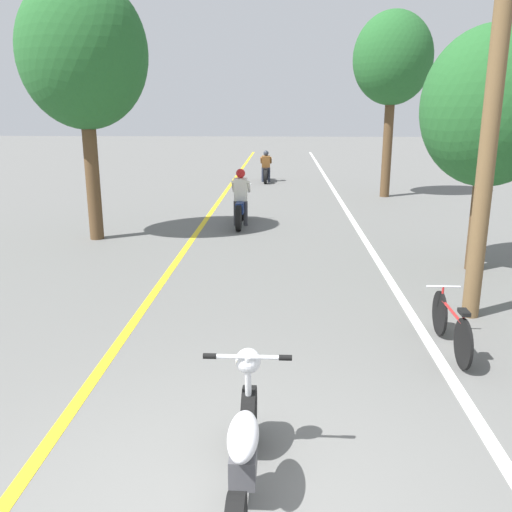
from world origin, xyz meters
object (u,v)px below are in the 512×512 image
object	(u,v)px
roadside_tree_right_far	(393,60)
bicycle_parked	(451,326)
motorcycle_rider_lead	(241,204)
roadside_tree_right_near	(490,109)
motorcycle_rider_far	(266,170)
utility_pole	(499,43)
roadside_tree_left	(83,55)
motorcycle_foreground	(244,450)

from	to	relation	value
roadside_tree_right_far	bicycle_parked	world-z (taller)	roadside_tree_right_far
motorcycle_rider_lead	roadside_tree_right_far	bearing A→B (deg)	47.59
roadside_tree_right_near	motorcycle_rider_far	xyz separation A→B (m)	(-4.38, 12.86, -2.47)
roadside_tree_right_near	utility_pole	bearing A→B (deg)	-109.38
roadside_tree_right_near	roadside_tree_right_far	bearing A→B (deg)	90.56
roadside_tree_left	motorcycle_rider_far	bearing A→B (deg)	71.15
roadside_tree_right_near	bicycle_parked	distance (m)	4.79
bicycle_parked	motorcycle_rider_far	bearing A→B (deg)	99.76
utility_pole	motorcycle_rider_lead	world-z (taller)	utility_pole
roadside_tree_right_far	bicycle_parked	xyz separation A→B (m)	(-1.44, -12.68, -4.21)
motorcycle_rider_far	bicycle_parked	xyz separation A→B (m)	(2.85, -16.56, -0.17)
roadside_tree_left	motorcycle_foreground	distance (m)	10.26
roadside_tree_right_near	motorcycle_foreground	size ratio (longest dim) A/B	2.21
roadside_tree_right_near	motorcycle_rider_lead	world-z (taller)	roadside_tree_right_near
roadside_tree_left	bicycle_parked	bearing A→B (deg)	-41.90
motorcycle_rider_lead	roadside_tree_right_near	bearing A→B (deg)	-39.16
motorcycle_rider_lead	motorcycle_rider_far	size ratio (longest dim) A/B	1.08
utility_pole	bicycle_parked	world-z (taller)	utility_pole
motorcycle_foreground	motorcycle_rider_far	distance (m)	19.38
motorcycle_foreground	motorcycle_rider_far	xyz separation A→B (m)	(-0.44, 19.37, 0.09)
roadside_tree_right_far	motorcycle_foreground	distance (m)	16.49
roadside_tree_right_near	motorcycle_rider_lead	xyz separation A→B (m)	(-4.76, 3.88, -2.41)
motorcycle_rider_lead	bicycle_parked	xyz separation A→B (m)	(3.23, -7.57, -0.23)
roadside_tree_left	roadside_tree_right_far	bearing A→B (deg)	40.71
motorcycle_foreground	bicycle_parked	world-z (taller)	motorcycle_foreground
utility_pole	roadside_tree_right_far	world-z (taller)	utility_pole
utility_pole	roadside_tree_left	distance (m)	8.54
utility_pole	roadside_tree_right_far	distance (m)	11.52
utility_pole	roadside_tree_right_near	world-z (taller)	utility_pole
motorcycle_rider_lead	motorcycle_rider_far	bearing A→B (deg)	87.59
roadside_tree_right_near	motorcycle_foreground	bearing A→B (deg)	-121.20
roadside_tree_right_near	roadside_tree_right_far	distance (m)	9.13
utility_pole	motorcycle_rider_far	bearing A→B (deg)	102.88
motorcycle_rider_lead	bicycle_parked	world-z (taller)	motorcycle_rider_lead
utility_pole	motorcycle_foreground	xyz separation A→B (m)	(-3.07, -4.03, -3.37)
utility_pole	bicycle_parked	bearing A→B (deg)	-118.43
motorcycle_rider_far	utility_pole	bearing A→B (deg)	-77.12
utility_pole	motorcycle_rider_lead	size ratio (longest dim) A/B	3.51
motorcycle_foreground	motorcycle_rider_far	world-z (taller)	motorcycle_rider_far
roadside_tree_right_near	roadside_tree_left	distance (m)	8.40
utility_pole	roadside_tree_left	world-z (taller)	utility_pole
roadside_tree_right_far	motorcycle_foreground	size ratio (longest dim) A/B	3.06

